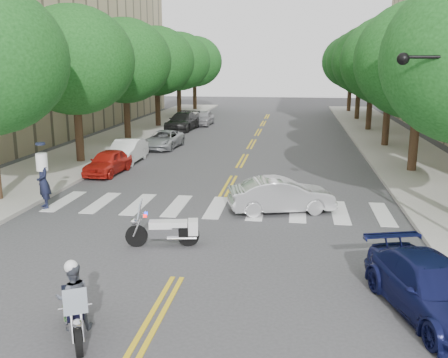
% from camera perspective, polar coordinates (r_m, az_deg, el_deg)
% --- Properties ---
extents(ground, '(140.00, 140.00, 0.00)m').
position_cam_1_polar(ground, '(13.25, -5.35, -11.15)').
color(ground, '#38383A').
rests_on(ground, ground).
extents(sidewalk_left, '(5.00, 60.00, 0.15)m').
position_cam_1_polar(sidewalk_left, '(36.34, -11.95, 4.38)').
color(sidewalk_left, '#9E9991').
rests_on(sidewalk_left, ground).
extents(sidewalk_right, '(5.00, 60.00, 0.15)m').
position_cam_1_polar(sidewalk_right, '(34.79, 19.01, 3.57)').
color(sidewalk_right, '#9E9991').
rests_on(sidewalk_right, ground).
extents(tree_l_1, '(6.40, 6.40, 8.45)m').
position_cam_1_polar(tree_l_1, '(28.27, -16.75, 12.85)').
color(tree_l_1, '#382316').
rests_on(tree_l_1, ground).
extents(tree_l_2, '(6.40, 6.40, 8.45)m').
position_cam_1_polar(tree_l_2, '(35.70, -11.29, 13.10)').
color(tree_l_2, '#382316').
rests_on(tree_l_2, ground).
extents(tree_l_3, '(6.40, 6.40, 8.45)m').
position_cam_1_polar(tree_l_3, '(43.34, -7.73, 13.20)').
color(tree_l_3, '#382316').
rests_on(tree_l_3, ground).
extents(tree_l_4, '(6.40, 6.40, 8.45)m').
position_cam_1_polar(tree_l_4, '(51.09, -5.24, 13.24)').
color(tree_l_4, '#382316').
rests_on(tree_l_4, ground).
extents(tree_l_5, '(6.40, 6.40, 8.45)m').
position_cam_1_polar(tree_l_5, '(58.90, -3.41, 13.25)').
color(tree_l_5, '#382316').
rests_on(tree_l_5, ground).
extents(tree_r_1, '(6.40, 6.40, 8.45)m').
position_cam_1_polar(tree_r_1, '(26.40, 21.59, 12.51)').
color(tree_r_1, '#382316').
rests_on(tree_r_1, ground).
extents(tree_r_2, '(6.40, 6.40, 8.45)m').
position_cam_1_polar(tree_r_2, '(34.24, 18.52, 12.69)').
color(tree_r_2, '#382316').
rests_on(tree_r_2, ground).
extents(tree_r_3, '(6.40, 6.40, 8.45)m').
position_cam_1_polar(tree_r_3, '(42.15, 16.61, 12.78)').
color(tree_r_3, '#382316').
rests_on(tree_r_3, ground).
extents(tree_r_4, '(6.40, 6.40, 8.45)m').
position_cam_1_polar(tree_r_4, '(50.08, 15.29, 12.84)').
color(tree_r_4, '#382316').
rests_on(tree_r_4, ground).
extents(tree_r_5, '(6.40, 6.40, 8.45)m').
position_cam_1_polar(tree_r_5, '(58.03, 14.34, 12.88)').
color(tree_r_5, '#382316').
rests_on(tree_r_5, ground).
extents(motorcycle_police, '(1.19, 1.88, 1.65)m').
position_cam_1_polar(motorcycle_police, '(10.80, -16.82, -13.28)').
color(motorcycle_police, black).
rests_on(motorcycle_police, ground).
extents(motorcycle_parked, '(2.22, 0.81, 1.44)m').
position_cam_1_polar(motorcycle_parked, '(15.26, -6.30, -5.82)').
color(motorcycle_parked, black).
rests_on(motorcycle_parked, ground).
extents(officer_standing, '(0.86, 0.88, 2.04)m').
position_cam_1_polar(officer_standing, '(20.14, -19.93, -0.33)').
color(officer_standing, black).
rests_on(officer_standing, ground).
extents(convertible, '(4.12, 2.37, 1.28)m').
position_cam_1_polar(convertible, '(18.64, 6.59, -1.86)').
color(convertible, silver).
rests_on(convertible, ground).
extents(sedan_blue, '(2.85, 4.58, 1.24)m').
position_cam_1_polar(sedan_blue, '(12.08, 22.72, -11.47)').
color(sedan_blue, '#101444').
rests_on(sedan_blue, ground).
extents(parked_car_a, '(1.66, 3.63, 1.21)m').
position_cam_1_polar(parked_car_a, '(25.56, -13.13, 1.90)').
color(parked_car_a, red).
rests_on(parked_car_a, ground).
extents(parked_car_b, '(1.38, 3.92, 1.29)m').
position_cam_1_polar(parked_car_b, '(28.21, -11.04, 3.12)').
color(parked_car_b, white).
rests_on(parked_car_b, ground).
extents(parked_car_c, '(2.09, 4.17, 1.13)m').
position_cam_1_polar(parked_car_c, '(32.71, -6.91, 4.49)').
color(parked_car_c, gray).
rests_on(parked_car_c, ground).
extents(parked_car_d, '(2.36, 5.09, 1.44)m').
position_cam_1_polar(parked_car_d, '(41.54, -4.75, 6.59)').
color(parked_car_d, black).
rests_on(parked_car_d, ground).
extents(parked_car_e, '(1.62, 3.86, 1.31)m').
position_cam_1_polar(parked_car_e, '(44.65, -2.38, 6.99)').
color(parked_car_e, '#98979C').
rests_on(parked_car_e, ground).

